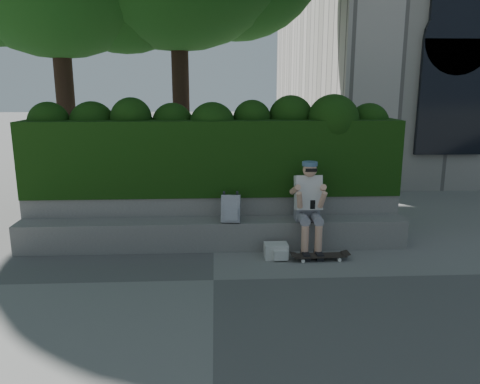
{
  "coord_description": "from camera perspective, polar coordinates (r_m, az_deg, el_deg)",
  "views": [
    {
      "loc": [
        0.05,
        -5.71,
        2.49
      ],
      "look_at": [
        0.4,
        1.0,
        0.95
      ],
      "focal_mm": 35.0,
      "sensor_mm": 36.0,
      "label": 1
    }
  ],
  "objects": [
    {
      "name": "hedge",
      "position": [
        7.74,
        -3.34,
        4.42
      ],
      "size": [
        6.0,
        1.0,
        1.2
      ],
      "primitive_type": "cube",
      "color": "black",
      "rests_on": "planter_wall"
    },
    {
      "name": "planter_wall",
      "position": [
        7.73,
        -3.25,
        -2.99
      ],
      "size": [
        6.0,
        0.5,
        0.75
      ],
      "primitive_type": "cube",
      "color": "gray",
      "rests_on": "ground"
    },
    {
      "name": "backpack_ground",
      "position": [
        6.95,
        4.41,
        -7.15
      ],
      "size": [
        0.34,
        0.25,
        0.22
      ],
      "primitive_type": "cube",
      "rotation": [
        0.0,
        0.0,
        0.02
      ],
      "color": "beige",
      "rests_on": "ground"
    },
    {
      "name": "backpack_plaid",
      "position": [
        7.1,
        -1.13,
        -2.03
      ],
      "size": [
        0.3,
        0.18,
        0.42
      ],
      "primitive_type": "cube",
      "rotation": [
        0.0,
        0.0,
        -0.12
      ],
      "color": "silver",
      "rests_on": "bench_ledge"
    },
    {
      "name": "person",
      "position": [
        7.13,
        8.37,
        -1.33
      ],
      "size": [
        0.4,
        0.76,
        1.38
      ],
      "color": "gray",
      "rests_on": "ground"
    },
    {
      "name": "ground",
      "position": [
        6.23,
        -3.25,
        -10.67
      ],
      "size": [
        80.0,
        80.0,
        0.0
      ],
      "primitive_type": "plane",
      "color": "slate",
      "rests_on": "ground"
    },
    {
      "name": "bench_ledge",
      "position": [
        7.32,
        -3.25,
        -5.14
      ],
      "size": [
        6.0,
        0.45,
        0.45
      ],
      "primitive_type": "cube",
      "color": "gray",
      "rests_on": "ground"
    },
    {
      "name": "skateboard",
      "position": [
        6.95,
        9.72,
        -7.68
      ],
      "size": [
        0.77,
        0.22,
        0.08
      ],
      "rotation": [
        0.0,
        0.0,
        0.04
      ],
      "color": "black",
      "rests_on": "ground"
    }
  ]
}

